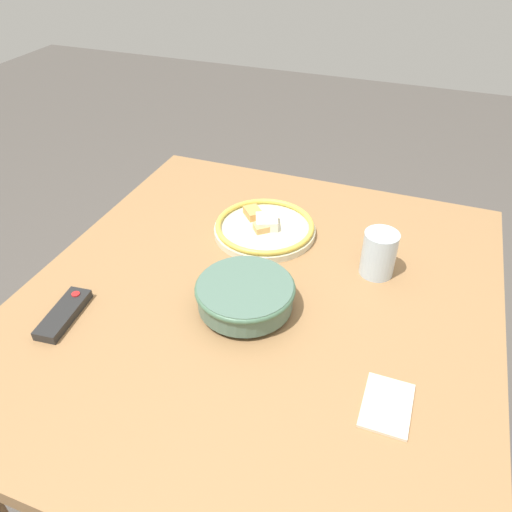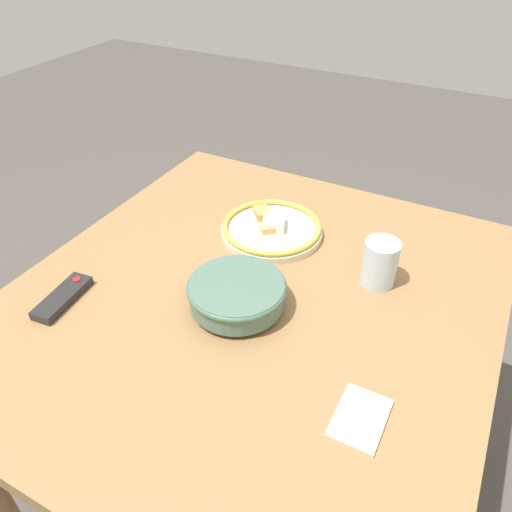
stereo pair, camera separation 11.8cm
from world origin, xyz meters
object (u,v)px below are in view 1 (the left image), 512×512
object	(u,v)px
noodle_bowl	(245,294)
drinking_glass	(379,254)
food_plate	(265,228)
tv_remote	(64,314)

from	to	relation	value
noodle_bowl	drinking_glass	distance (m)	0.33
food_plate	tv_remote	xyz separation A→B (m)	(-0.45, 0.29, -0.01)
food_plate	drinking_glass	distance (m)	0.31
food_plate	drinking_glass	size ratio (longest dim) A/B	2.40
tv_remote	drinking_glass	world-z (taller)	drinking_glass
food_plate	tv_remote	distance (m)	0.54
food_plate	noodle_bowl	bearing A→B (deg)	-168.37
drinking_glass	food_plate	bearing A→B (deg)	78.17
food_plate	tv_remote	size ratio (longest dim) A/B	1.71
noodle_bowl	tv_remote	size ratio (longest dim) A/B	1.38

